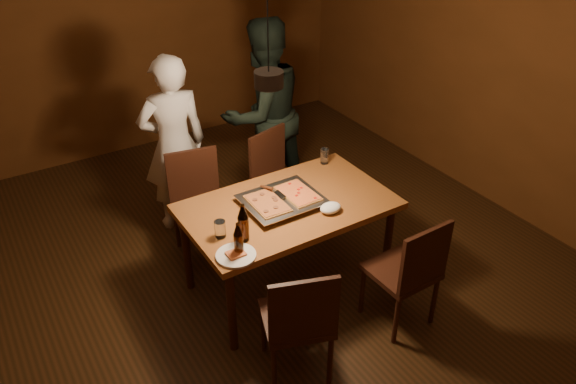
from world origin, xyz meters
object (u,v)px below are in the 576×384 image
chair_far_left (197,195)px  pendant_lamp (269,78)px  chair_far_right (276,172)px  diner_white (174,145)px  beer_bottle_a (238,239)px  diner_dark (263,114)px  dining_table (288,212)px  plate_slice (236,255)px  pizza_tray (282,201)px  chair_near_left (299,315)px  chair_near_right (411,266)px  beer_bottle_b (243,223)px

chair_far_left → pendant_lamp: bearing=114.8°
chair_far_right → diner_white: bearing=-49.2°
beer_bottle_a → chair_far_left: bearing=80.6°
diner_white → diner_dark: 0.87m
dining_table → plate_slice: size_ratio=5.84×
dining_table → pizza_tray: 0.11m
pizza_tray → plate_slice: (-0.56, -0.36, -0.01)m
chair_near_left → pizza_tray: (0.38, 0.83, 0.24)m
dining_table → pendant_lamp: pendant_lamp is taller
beer_bottle_a → diner_dark: (1.07, 1.55, 0.00)m
chair_near_left → pizza_tray: 0.94m
chair_near_right → diner_dark: bearing=88.0°
chair_near_right → plate_slice: size_ratio=1.89×
chair_near_right → pizza_tray: chair_near_right is taller
dining_table → chair_near_left: size_ratio=2.80×
diner_white → chair_near_left: bearing=94.9°
chair_far_left → pendant_lamp: size_ratio=0.45×
plate_slice → diner_dark: size_ratio=0.15×
beer_bottle_b → chair_far_right: bearing=49.5°
chair_far_right → chair_near_left: 1.75m
chair_near_left → diner_white: bearing=107.9°
dining_table → chair_far_left: bearing=116.3°
chair_near_left → dining_table: bearing=81.8°
pizza_tray → chair_far_left: bearing=110.2°
chair_far_left → diner_white: diner_white is taller
beer_bottle_a → chair_near_left: bearing=-73.4°
chair_far_right → pizza_tray: chair_far_right is taller
chair_far_left → chair_far_right: same height
diner_white → pendant_lamp: 1.64m
chair_near_left → beer_bottle_a: beer_bottle_a is taller
chair_far_right → diner_dark: diner_dark is taller
chair_near_left → beer_bottle_b: bearing=114.3°
beer_bottle_a → pizza_tray: bearing=32.9°
dining_table → beer_bottle_b: (-0.47, -0.21, 0.21)m
chair_far_left → pizza_tray: 0.87m
beer_bottle_b → plate_slice: bearing=-134.4°
chair_near_right → chair_far_right: bearing=93.1°
chair_far_right → chair_near_right: bearing=78.4°
dining_table → chair_far_right: chair_far_right is taller
pendant_lamp → chair_near_right: bearing=-48.7°
chair_far_left → diner_dark: size_ratio=0.28×
diner_white → beer_bottle_b: bearing=92.2°
dining_table → chair_near_right: (0.47, -0.81, -0.14)m
dining_table → beer_bottle_b: 0.56m
chair_near_left → plate_slice: 0.55m
plate_slice → pendant_lamp: size_ratio=0.23×
pizza_tray → diner_white: 1.26m
chair_far_left → chair_near_right: (0.86, -1.59, 0.00)m
plate_slice → beer_bottle_a: bearing=28.9°
dining_table → plate_slice: plate_slice is taller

